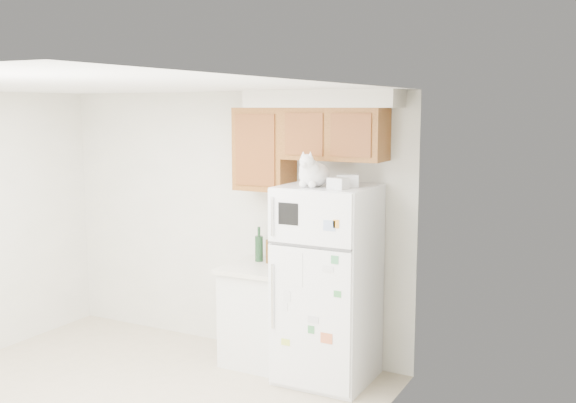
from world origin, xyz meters
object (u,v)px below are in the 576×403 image
Objects in this scene: bottle_amber at (269,247)px; storage_box_front at (338,183)px; base_counter at (262,314)px; cat at (313,173)px; storage_box_back at (348,180)px; bottle_green at (259,244)px; refrigerator at (327,284)px.

storage_box_front is at bearing -23.10° from bottle_amber.
base_counter is 6.13× the size of storage_box_front.
cat is 1.45× the size of bottle_amber.
storage_box_front is at bearing -114.25° from storage_box_back.
storage_box_back is at bearing 99.69° from storage_box_front.
bottle_amber is at bearing 146.68° from storage_box_back.
cat is at bearing -175.08° from storage_box_front.
bottle_green is 1.10× the size of bottle_amber.
refrigerator is 9.44× the size of storage_box_back.
storage_box_front reaches higher than bottle_amber.
bottle_green is (-0.96, 0.37, -0.66)m from storage_box_front.
storage_box_front is (0.24, -0.03, -0.07)m from cat.
cat reaches higher than storage_box_back.
refrigerator is 5.68× the size of bottle_amber.
refrigerator is 5.17× the size of bottle_green.
storage_box_front is 1.13m from bottle_amber.
storage_box_back reaches higher than bottle_green.
cat is 2.89× the size of storage_box_front.
base_counter is at bearing -52.86° from bottle_green.
refrigerator is at bearing -15.21° from bottle_green.
base_counter is 0.65m from bottle_green.
base_counter is (-0.69, 0.07, -0.39)m from refrigerator.
refrigerator is 0.91m from storage_box_back.
base_counter is 1.49m from cat.
base_counter is at bearing -95.50° from bottle_amber.
refrigerator is 0.97m from cat.
bottle_amber is (0.01, 0.13, 0.61)m from base_counter.
bottle_amber is (-0.84, 0.17, -0.68)m from storage_box_back.
cat reaches higher than storage_box_front.
storage_box_back is at bearing -3.14° from base_counter.
bottle_green is at bearing 164.79° from refrigerator.
refrigerator is at bearing 148.00° from storage_box_front.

